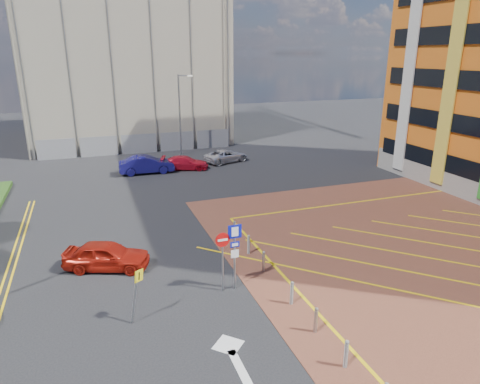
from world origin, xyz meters
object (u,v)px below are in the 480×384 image
sign_cluster (230,249)px  car_red_back (185,163)px  lamp_back (180,112)px  car_red_left (107,255)px  car_blue_back (147,165)px  car_silver_back (226,156)px  warning_sign (136,290)px

sign_cluster → car_red_back: 21.16m
lamp_back → car_red_left: (-8.78, -23.15, -3.67)m
lamp_back → car_red_left: bearing=-110.8°
sign_cluster → car_blue_back: (-0.71, 20.79, -1.18)m
car_red_back → car_silver_back: bearing=-55.3°
sign_cluster → car_red_back: bearing=82.6°
lamp_back → warning_sign: size_ratio=3.55×
car_red_left → car_blue_back: size_ratio=0.86×
car_blue_back → lamp_back: bearing=-33.2°
car_red_left → car_blue_back: (4.29, 16.93, 0.08)m
warning_sign → car_silver_back: warning_sign is taller
warning_sign → car_blue_back: warning_sign is taller
car_red_back → car_silver_back: 4.52m
warning_sign → sign_cluster: bearing=14.7°
lamp_back → car_red_back: 7.23m
lamp_back → car_silver_back: bearing=-55.5°
car_red_back → lamp_back: bearing=7.4°
car_red_left → car_red_back: 18.74m
sign_cluster → car_red_back: (2.72, 20.94, -1.35)m
lamp_back → sign_cluster: (-3.78, -27.02, -2.41)m
sign_cluster → car_red_left: size_ratio=0.79×
warning_sign → lamp_back: bearing=74.3°
lamp_back → car_red_left: size_ratio=1.98×
car_blue_back → car_red_back: 3.43m
car_red_left → car_silver_back: bearing=-12.1°
sign_cluster → car_silver_back: size_ratio=0.73×
sign_cluster → car_silver_back: sign_cluster is taller
lamp_back → car_blue_back: 8.47m
car_red_left → car_silver_back: (12.03, 18.42, -0.08)m
car_red_back → car_silver_back: (4.31, 1.35, 0.00)m
lamp_back → car_blue_back: (-4.49, -6.23, -3.59)m
car_silver_back → sign_cluster: bearing=143.3°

